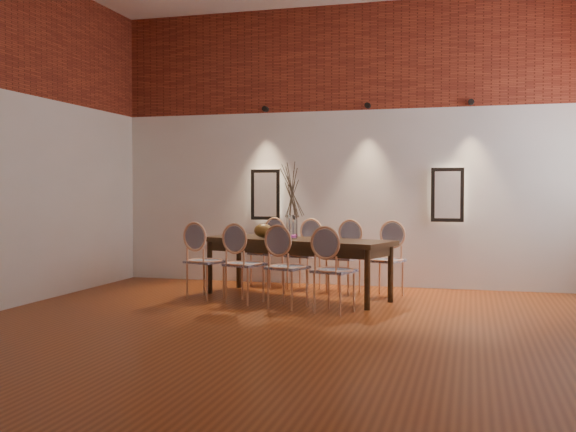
% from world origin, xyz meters
% --- Properties ---
extents(floor, '(7.00, 7.00, 0.02)m').
position_xyz_m(floor, '(0.00, 0.00, -0.01)').
color(floor, brown).
rests_on(floor, ground).
extents(wall_back, '(7.00, 0.10, 4.00)m').
position_xyz_m(wall_back, '(0.00, 3.55, 2.00)').
color(wall_back, silver).
rests_on(wall_back, ground).
extents(wall_front, '(7.00, 0.10, 4.00)m').
position_xyz_m(wall_front, '(0.00, -3.55, 2.00)').
color(wall_front, silver).
rests_on(wall_front, ground).
extents(brick_band_back, '(7.00, 0.02, 1.50)m').
position_xyz_m(brick_band_back, '(0.00, 3.48, 3.25)').
color(brick_band_back, maroon).
rests_on(brick_band_back, ground).
extents(niche_left, '(0.36, 0.06, 0.66)m').
position_xyz_m(niche_left, '(-1.30, 3.45, 1.30)').
color(niche_left, '#FFEAC6').
rests_on(niche_left, wall_back).
extents(niche_right, '(0.36, 0.06, 0.66)m').
position_xyz_m(niche_right, '(1.30, 3.45, 1.30)').
color(niche_right, '#FFEAC6').
rests_on(niche_right, wall_back).
extents(spot_fixture_left, '(0.08, 0.10, 0.08)m').
position_xyz_m(spot_fixture_left, '(-1.30, 3.42, 2.55)').
color(spot_fixture_left, black).
rests_on(spot_fixture_left, wall_back).
extents(spot_fixture_mid, '(0.08, 0.10, 0.08)m').
position_xyz_m(spot_fixture_mid, '(0.20, 3.42, 2.55)').
color(spot_fixture_mid, black).
rests_on(spot_fixture_mid, wall_back).
extents(spot_fixture_right, '(0.08, 0.10, 0.08)m').
position_xyz_m(spot_fixture_right, '(1.60, 3.42, 2.55)').
color(spot_fixture_right, black).
rests_on(spot_fixture_right, wall_back).
extents(dining_table, '(2.59, 1.51, 0.75)m').
position_xyz_m(dining_table, '(-0.52, 2.20, 0.38)').
color(dining_table, '#372412').
rests_on(dining_table, floor).
extents(chair_near_a, '(0.55, 0.55, 0.94)m').
position_xyz_m(chair_near_a, '(-1.60, 1.84, 0.47)').
color(chair_near_a, tan).
rests_on(chair_near_a, floor).
extents(chair_near_b, '(0.55, 0.55, 0.94)m').
position_xyz_m(chair_near_b, '(-1.02, 1.65, 0.47)').
color(chair_near_b, tan).
rests_on(chair_near_b, floor).
extents(chair_near_c, '(0.55, 0.55, 0.94)m').
position_xyz_m(chair_near_c, '(-0.43, 1.47, 0.47)').
color(chair_near_c, tan).
rests_on(chair_near_c, floor).
extents(chair_near_d, '(0.55, 0.55, 0.94)m').
position_xyz_m(chair_near_d, '(0.16, 1.28, 0.47)').
color(chair_near_d, tan).
rests_on(chair_near_d, floor).
extents(chair_far_a, '(0.55, 0.55, 0.94)m').
position_xyz_m(chair_far_a, '(-1.19, 3.13, 0.47)').
color(chair_far_a, tan).
rests_on(chair_far_a, floor).
extents(chair_far_b, '(0.55, 0.55, 0.94)m').
position_xyz_m(chair_far_b, '(-0.60, 2.94, 0.47)').
color(chair_far_b, tan).
rests_on(chair_far_b, floor).
extents(chair_far_c, '(0.55, 0.55, 0.94)m').
position_xyz_m(chair_far_c, '(-0.02, 2.75, 0.47)').
color(chair_far_c, tan).
rests_on(chair_far_c, floor).
extents(chair_far_d, '(0.55, 0.55, 0.94)m').
position_xyz_m(chair_far_d, '(0.57, 2.57, 0.47)').
color(chair_far_d, tan).
rests_on(chair_far_d, floor).
extents(vase, '(0.14, 0.14, 0.30)m').
position_xyz_m(vase, '(-0.58, 2.22, 0.90)').
color(vase, silver).
rests_on(vase, dining_table).
extents(dried_branches, '(0.50, 0.50, 0.70)m').
position_xyz_m(dried_branches, '(-0.58, 2.22, 1.35)').
color(dried_branches, '#4A3C29').
rests_on(dried_branches, vase).
extents(bowl, '(0.24, 0.24, 0.18)m').
position_xyz_m(bowl, '(-0.98, 2.30, 0.84)').
color(bowl, brown).
rests_on(bowl, dining_table).
extents(book, '(0.30, 0.25, 0.03)m').
position_xyz_m(book, '(-0.73, 2.46, 0.77)').
color(book, '#912278').
rests_on(book, dining_table).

